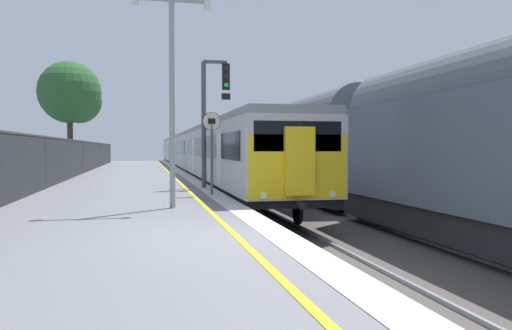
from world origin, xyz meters
name	(u,v)px	position (x,y,z in m)	size (l,w,h in m)	color
ground	(397,264)	(2.64, 0.00, -0.61)	(17.40, 110.00, 1.21)	slate
commuter_train_at_platform	(194,151)	(2.10, 33.71, 1.27)	(2.83, 59.13, 3.81)	#B7B7BC
freight_train_adjacent_track	(313,144)	(6.10, 15.09, 1.70)	(2.60, 37.72, 4.93)	#232326
signal_gantry	(211,108)	(0.63, 10.93, 3.03)	(1.10, 0.24, 4.84)	#47474C
speed_limit_sign	(212,142)	(0.25, 7.84, 1.70)	(0.59, 0.08, 2.66)	#59595B
platform_lamp_mid	(172,83)	(-1.18, 4.46, 3.14)	(2.00, 0.20, 5.29)	#93999E
background_tree_centre	(72,95)	(-6.56, 27.80, 5.08)	(4.15, 4.14, 7.32)	#473323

